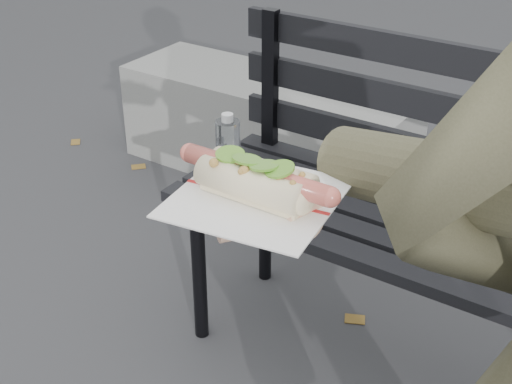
% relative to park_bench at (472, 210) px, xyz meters
% --- Properties ---
extents(park_bench, '(1.50, 0.44, 0.88)m').
position_rel_park_bench_xyz_m(park_bench, '(0.00, 0.00, 0.00)').
color(park_bench, black).
rests_on(park_bench, ground).
extents(concrete_block, '(1.20, 0.40, 0.40)m').
position_rel_park_bench_xyz_m(concrete_block, '(-1.05, 0.73, -0.32)').
color(concrete_block, slate).
rests_on(concrete_block, ground).
extents(held_hotdog, '(0.64, 0.30, 0.20)m').
position_rel_park_bench_xyz_m(held_hotdog, '(0.17, -0.82, 0.49)').
color(held_hotdog, '#46452E').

